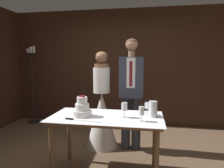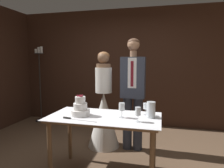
# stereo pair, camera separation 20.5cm
# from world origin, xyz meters

# --- Properties ---
(wall_back) EXTENTS (5.46, 0.12, 2.65)m
(wall_back) POSITION_xyz_m (0.00, 2.14, 1.32)
(wall_back) COLOR #382116
(wall_back) RESTS_ON ground_plane
(cake_table) EXTENTS (1.42, 0.74, 0.78)m
(cake_table) POSITION_xyz_m (0.05, -0.08, 0.68)
(cake_table) COLOR brown
(cake_table) RESTS_ON ground_plane
(tiered_cake) EXTENTS (0.24, 0.24, 0.27)m
(tiered_cake) POSITION_xyz_m (-0.26, -0.12, 0.87)
(tiered_cake) COLOR white
(tiered_cake) RESTS_ON cake_table
(cake_knife) EXTENTS (0.45, 0.08, 0.02)m
(cake_knife) POSITION_xyz_m (-0.27, -0.30, 0.78)
(cake_knife) COLOR silver
(cake_knife) RESTS_ON cake_table
(wine_glass_near) EXTENTS (0.07, 0.07, 0.17)m
(wine_glass_near) POSITION_xyz_m (0.49, -0.21, 0.89)
(wine_glass_near) COLOR silver
(wine_glass_near) RESTS_ON cake_table
(wine_glass_middle) EXTENTS (0.07, 0.07, 0.19)m
(wine_glass_middle) POSITION_xyz_m (0.28, -0.09, 0.90)
(wine_glass_middle) COLOR silver
(wine_glass_middle) RESTS_ON cake_table
(wine_glass_far) EXTENTS (0.07, 0.07, 0.16)m
(wine_glass_far) POSITION_xyz_m (0.56, 0.09, 0.89)
(wine_glass_far) COLOR silver
(wine_glass_far) RESTS_ON cake_table
(hurricane_candle) EXTENTS (0.11, 0.11, 0.20)m
(hurricane_candle) POSITION_xyz_m (0.63, 0.00, 0.87)
(hurricane_candle) COLOR silver
(hurricane_candle) RESTS_ON cake_table
(bride) EXTENTS (0.54, 0.54, 1.63)m
(bride) POSITION_xyz_m (-0.20, 0.76, 0.59)
(bride) COLOR white
(bride) RESTS_ON ground_plane
(groom) EXTENTS (0.39, 0.25, 1.83)m
(groom) POSITION_xyz_m (0.30, 0.76, 1.01)
(groom) COLOR #333847
(groom) RESTS_ON ground_plane
(candle_stand) EXTENTS (0.28, 0.28, 1.82)m
(candle_stand) POSITION_xyz_m (-2.12, 1.81, 0.93)
(candle_stand) COLOR black
(candle_stand) RESTS_ON ground_plane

